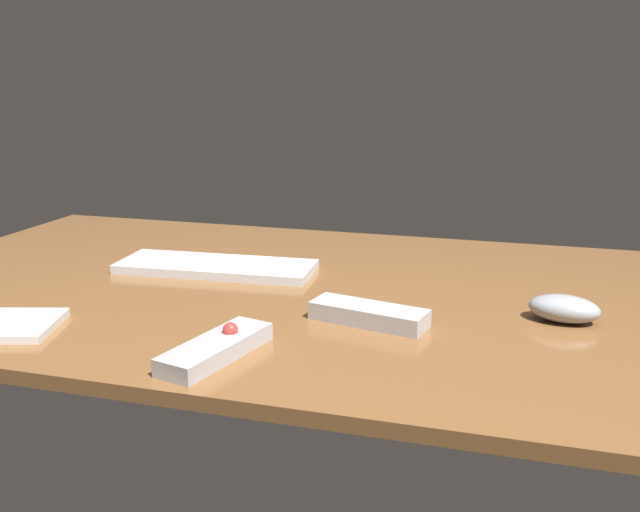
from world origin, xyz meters
The scene contains 5 objects.
desk centered at (0.00, 0.00, 1.00)cm, with size 140.00×84.00×2.00cm, color brown.
keyboard centered at (-13.71, 4.93, 2.79)cm, with size 35.33×12.45×1.58cm, color silver.
computer_mouse centered at (45.45, -5.35, 3.94)cm, with size 9.99×6.09×3.88cm, color #999EA5.
media_remote centered at (2.79, -31.28, 3.21)cm, with size 9.52×18.17×3.67cm.
tv_remote centered at (18.55, -13.78, 3.28)cm, with size 16.94×5.51×2.56cm, color #B7B7BC.
Camera 1 is at (38.17, -106.36, 36.91)cm, focal length 39.14 mm.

